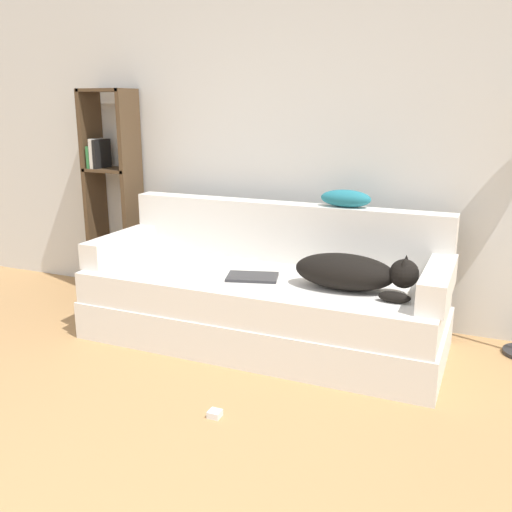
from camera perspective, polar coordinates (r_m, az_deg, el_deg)
The scene contains 10 objects.
wall_back at distance 4.09m, azimuth 5.17°, elevation 12.71°, with size 7.90×0.06×2.70m.
couch at distance 3.71m, azimuth 0.59°, elevation -5.31°, with size 2.30×0.91×0.45m.
couch_backrest at distance 3.93m, azimuth 2.77°, elevation 2.41°, with size 2.26×0.15×0.41m.
couch_arm_left at distance 4.13m, azimuth -13.31°, elevation 0.99°, with size 0.15×0.72×0.17m.
couch_arm_right at distance 3.36m, azimuth 17.74°, elevation -2.57°, with size 0.15×0.72×0.17m.
dog at distance 3.37m, azimuth 9.61°, elevation -1.61°, with size 0.72×0.30×0.23m.
laptop at distance 3.57m, azimuth -0.36°, elevation -2.10°, with size 0.36×0.29×0.02m.
throw_pillow at distance 3.76m, azimuth 8.96°, elevation 5.71°, with size 0.33×0.14×0.11m.
bookshelf at distance 4.71m, azimuth -14.24°, elevation 7.10°, with size 0.40×0.26×1.62m.
power_adapter at distance 2.95m, azimuth -4.14°, elevation -15.47°, with size 0.06×0.06×0.03m.
Camera 1 is at (1.28, -1.06, 1.51)m, focal length 40.00 mm.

